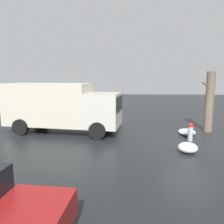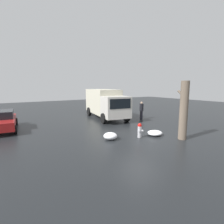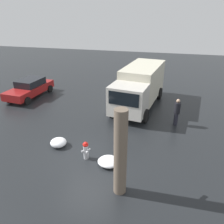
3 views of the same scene
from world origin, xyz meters
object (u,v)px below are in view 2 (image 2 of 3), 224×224
Objects in this scene: tree_trunk at (184,110)px; pedestrian at (141,110)px; parked_car at (2,120)px; fire_hydrant at (140,130)px; delivery_truck at (105,103)px.

pedestrian is (6.17, -2.17, -0.84)m from tree_trunk.
fire_hydrant is at bearing 142.16° from parked_car.
tree_trunk is at bearing 10.43° from fire_hydrant.
pedestrian is at bearing -19.33° from tree_trunk.
delivery_truck reaches higher than fire_hydrant.
pedestrian is at bearing 173.94° from parked_car.
tree_trunk reaches higher than fire_hydrant.
delivery_truck is 8.93m from parked_car.
delivery_truck is (7.04, -1.56, 1.09)m from fire_hydrant.
pedestrian reaches higher than parked_car.
parked_car is at bearing -87.26° from pedestrian.
delivery_truck is 1.53× the size of parked_car.
pedestrian is at bearing 144.82° from delivery_truck.
pedestrian reaches higher than fire_hydrant.
tree_trunk is 12.58m from parked_car.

